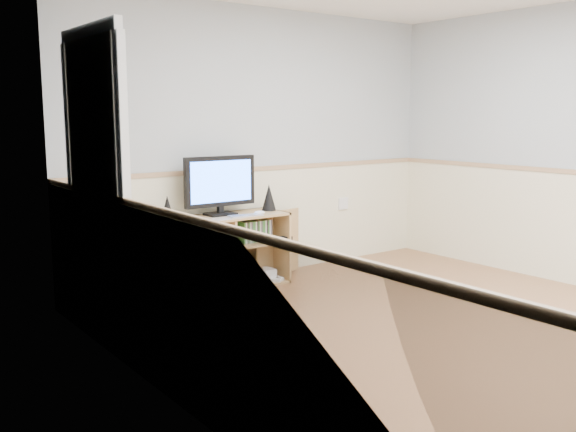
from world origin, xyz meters
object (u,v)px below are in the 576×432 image
object	(u,v)px
monitor	(220,183)
game_consoles	(253,276)
keyboard	(246,216)
media_cabinet	(221,250)

from	to	relation	value
monitor	game_consoles	size ratio (longest dim) A/B	1.49
keyboard	game_consoles	bearing A→B (deg)	47.85
media_cabinet	keyboard	xyz separation A→B (m)	(0.14, -0.19, 0.32)
media_cabinet	game_consoles	xyz separation A→B (m)	(0.30, -0.07, -0.26)
media_cabinet	keyboard	distance (m)	0.40
monitor	keyboard	bearing A→B (deg)	-53.27
media_cabinet	keyboard	world-z (taller)	keyboard
game_consoles	media_cabinet	bearing A→B (deg)	167.63
monitor	keyboard	size ratio (longest dim) A/B	2.31
keyboard	game_consoles	distance (m)	0.62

